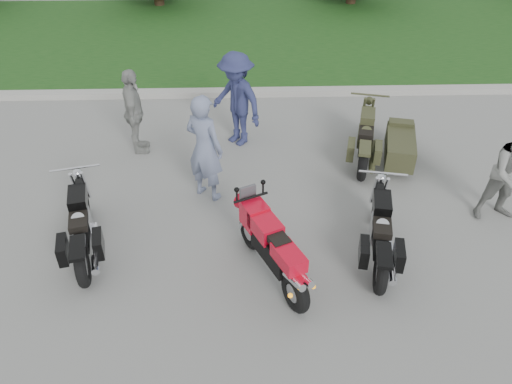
{
  "coord_description": "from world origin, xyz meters",
  "views": [
    {
      "loc": [
        -0.05,
        -5.33,
        5.26
      ],
      "look_at": [
        0.14,
        0.83,
        0.8
      ],
      "focal_mm": 35.0,
      "sensor_mm": 36.0,
      "label": 1
    }
  ],
  "objects_px": {
    "sportbike_red": "(273,248)",
    "cruiser_sidecar": "(385,144)",
    "person_back": "(134,112)",
    "person_denim": "(236,100)",
    "cruiser_left": "(82,229)",
    "cruiser_right": "(380,235)",
    "person_stripe": "(205,148)"
  },
  "relations": [
    {
      "from": "sportbike_red",
      "to": "cruiser_sidecar",
      "type": "relative_size",
      "value": 0.85
    },
    {
      "from": "sportbike_red",
      "to": "person_back",
      "type": "bearing_deg",
      "value": 99.53
    },
    {
      "from": "person_denim",
      "to": "person_back",
      "type": "xyz_separation_m",
      "value": [
        -1.98,
        -0.28,
        -0.1
      ]
    },
    {
      "from": "cruiser_left",
      "to": "person_back",
      "type": "bearing_deg",
      "value": 70.21
    },
    {
      "from": "cruiser_right",
      "to": "cruiser_sidecar",
      "type": "relative_size",
      "value": 0.99
    },
    {
      "from": "cruiser_left",
      "to": "cruiser_sidecar",
      "type": "distance_m",
      "value": 5.7
    },
    {
      "from": "sportbike_red",
      "to": "person_denim",
      "type": "bearing_deg",
      "value": 72.4
    },
    {
      "from": "person_back",
      "to": "cruiser_left",
      "type": "bearing_deg",
      "value": 165.81
    },
    {
      "from": "cruiser_right",
      "to": "person_back",
      "type": "xyz_separation_m",
      "value": [
        -4.11,
        3.25,
        0.44
      ]
    },
    {
      "from": "person_stripe",
      "to": "person_back",
      "type": "bearing_deg",
      "value": -13.94
    },
    {
      "from": "person_denim",
      "to": "person_back",
      "type": "distance_m",
      "value": 2.01
    },
    {
      "from": "sportbike_red",
      "to": "person_back",
      "type": "relative_size",
      "value": 1.08
    },
    {
      "from": "cruiser_left",
      "to": "person_stripe",
      "type": "xyz_separation_m",
      "value": [
        1.79,
        1.41,
        0.53
      ]
    },
    {
      "from": "cruiser_left",
      "to": "cruiser_sidecar",
      "type": "bearing_deg",
      "value": 11.6
    },
    {
      "from": "cruiser_left",
      "to": "person_stripe",
      "type": "distance_m",
      "value": 2.35
    },
    {
      "from": "cruiser_right",
      "to": "person_back",
      "type": "bearing_deg",
      "value": 152.69
    },
    {
      "from": "cruiser_right",
      "to": "person_stripe",
      "type": "relative_size",
      "value": 1.11
    },
    {
      "from": "cruiser_left",
      "to": "person_back",
      "type": "xyz_separation_m",
      "value": [
        0.34,
        2.99,
        0.43
      ]
    },
    {
      "from": "cruiser_left",
      "to": "person_stripe",
      "type": "height_order",
      "value": "person_stripe"
    },
    {
      "from": "cruiser_right",
      "to": "person_stripe",
      "type": "xyz_separation_m",
      "value": [
        -2.65,
        1.68,
        0.54
      ]
    },
    {
      "from": "cruiser_left",
      "to": "cruiser_right",
      "type": "xyz_separation_m",
      "value": [
        4.45,
        -0.27,
        -0.01
      ]
    },
    {
      "from": "cruiser_sidecar",
      "to": "person_stripe",
      "type": "distance_m",
      "value": 3.56
    },
    {
      "from": "cruiser_sidecar",
      "to": "person_denim",
      "type": "height_order",
      "value": "person_denim"
    },
    {
      "from": "cruiser_left",
      "to": "cruiser_sidecar",
      "type": "xyz_separation_m",
      "value": [
        5.17,
        2.4,
        -0.03
      ]
    },
    {
      "from": "cruiser_left",
      "to": "person_denim",
      "type": "distance_m",
      "value": 4.04
    },
    {
      "from": "cruiser_left",
      "to": "sportbike_red",
      "type": "bearing_deg",
      "value": -26.02
    },
    {
      "from": "sportbike_red",
      "to": "person_back",
      "type": "xyz_separation_m",
      "value": [
        -2.49,
        3.62,
        0.31
      ]
    },
    {
      "from": "person_stripe",
      "to": "person_denim",
      "type": "height_order",
      "value": "person_stripe"
    },
    {
      "from": "person_back",
      "to": "cruiser_right",
      "type": "bearing_deg",
      "value": -136.07
    },
    {
      "from": "sportbike_red",
      "to": "cruiser_sidecar",
      "type": "bearing_deg",
      "value": 27.43
    },
    {
      "from": "person_stripe",
      "to": "person_back",
      "type": "xyz_separation_m",
      "value": [
        -1.46,
        1.57,
        -0.1
      ]
    },
    {
      "from": "cruiser_right",
      "to": "cruiser_left",
      "type": "bearing_deg",
      "value": -172.37
    }
  ]
}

